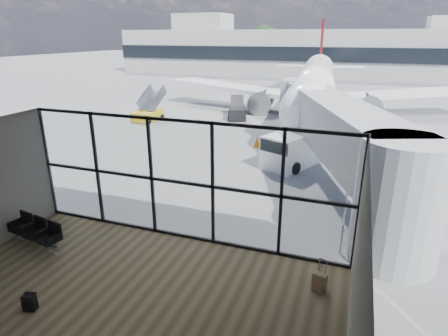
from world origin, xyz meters
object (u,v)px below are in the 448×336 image
Objects in this scene: suitcase at (319,282)px; service_van at (295,148)px; seating_row at (37,230)px; mobile_stairs at (148,114)px; airliner at (316,82)px; belt_loader at (237,112)px; backpack at (29,303)px.

service_van reaches higher than suitcase.
seating_row is at bearing -97.28° from service_van.
mobile_stairs is (-16.84, 18.79, 0.26)m from suitcase.
airliner is 10.06× the size of mobile_stairs.
suitcase is at bearing -83.79° from belt_loader.
seating_row is 2.24× the size of suitcase.
mobile_stairs is at bearing -171.82° from belt_loader.
seating_row is at bearing -65.95° from mobile_stairs.
backpack is at bearing -84.16° from service_van.
seating_row is 0.48× the size of service_van.
service_van is at bearing 58.76° from backpack.
backpack is 25.82m from belt_loader.
service_van reaches higher than backpack.
suitcase is 28.79m from airliner.
seating_row is 3.71m from backpack.
airliner is at bearing 88.23° from seating_row.
service_van is at bearing -23.78° from mobile_stairs.
belt_loader is (-7.04, 10.96, -0.37)m from service_van.
mobile_stairs reaches higher than suitcase.
backpack is at bearing -135.01° from suitcase.
seating_row is 13.95m from service_van.
mobile_stairs is at bearing 99.41° from backpack.
service_van is 16.05m from mobile_stairs.
airliner is 17.32m from service_van.
service_van is (-2.68, 11.25, 0.67)m from suitcase.
mobile_stairs reaches higher than belt_loader.
mobile_stairs is at bearing 119.92° from seating_row.
service_van reaches higher than belt_loader.
seating_row is 0.07× the size of airliner.
backpack is (2.43, -2.78, -0.32)m from seating_row.
belt_loader is 1.19× the size of mobile_stairs.
suitcase is 0.30× the size of mobile_stairs.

